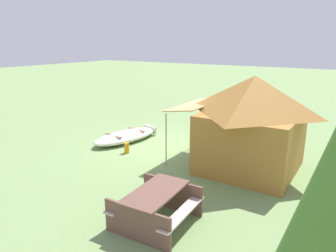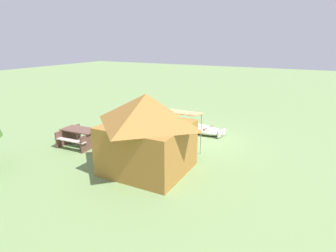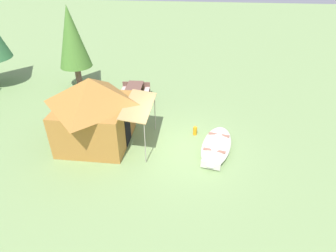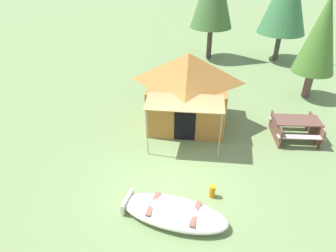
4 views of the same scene
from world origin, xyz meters
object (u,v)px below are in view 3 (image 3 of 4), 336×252
(picnic_table, at_px, (134,92))
(cooler_box, at_px, (114,150))
(fuel_can, at_px, (195,131))
(pine_tree_far_center, at_px, (72,38))
(canvas_cabin_tent, at_px, (94,110))
(beached_rowboat, at_px, (216,146))

(picnic_table, relative_size, cooler_box, 3.25)
(fuel_can, bearing_deg, pine_tree_far_center, 57.52)
(canvas_cabin_tent, xyz_separation_m, picnic_table, (4.05, -0.70, -1.01))
(cooler_box, xyz_separation_m, fuel_can, (1.76, -3.16, 0.03))
(fuel_can, relative_size, pine_tree_far_center, 0.08)
(beached_rowboat, relative_size, fuel_can, 8.06)
(fuel_can, bearing_deg, beached_rowboat, -138.83)
(beached_rowboat, bearing_deg, pine_tree_far_center, 55.24)
(canvas_cabin_tent, distance_m, cooler_box, 1.79)
(canvas_cabin_tent, bearing_deg, pine_tree_far_center, 28.49)
(fuel_can, xyz_separation_m, pine_tree_far_center, (4.49, 7.05, 2.70))
(canvas_cabin_tent, relative_size, pine_tree_far_center, 0.83)
(canvas_cabin_tent, distance_m, pine_tree_far_center, 6.36)
(fuel_can, distance_m, pine_tree_far_center, 8.78)
(beached_rowboat, bearing_deg, canvas_cabin_tent, 89.33)
(cooler_box, bearing_deg, fuel_can, -60.95)
(picnic_table, xyz_separation_m, pine_tree_far_center, (1.41, 3.66, 2.40))
(canvas_cabin_tent, relative_size, fuel_can, 10.12)
(canvas_cabin_tent, bearing_deg, cooler_box, -130.46)
(picnic_table, distance_m, fuel_can, 4.58)
(pine_tree_far_center, bearing_deg, picnic_table, -111.09)
(beached_rowboat, bearing_deg, picnic_table, 46.25)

